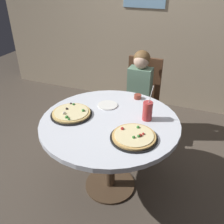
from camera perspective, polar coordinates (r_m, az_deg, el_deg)
name	(u,v)px	position (r m, az deg, el deg)	size (l,w,h in m)	color
ground_plane	(110,185)	(2.49, -0.44, -16.65)	(8.00, 8.00, 0.00)	#4C4238
wall_with_window	(164,2)	(3.57, 12.14, 23.77)	(5.20, 0.14, 2.90)	tan
dining_table	(110,131)	(2.07, -0.51, -4.36)	(1.15, 1.15, 0.75)	silver
chair_wooden	(142,94)	(2.97, 6.92, 4.30)	(0.40, 0.40, 0.95)	brown
diner_child	(137,104)	(2.83, 5.89, 1.96)	(0.26, 0.41, 1.08)	#3F4766
pizza_veggie	(71,113)	(2.10, -9.49, -0.29)	(0.35, 0.35, 0.05)	black
pizza_cheese	(134,137)	(1.80, 5.15, -5.75)	(0.35, 0.35, 0.05)	black
soda_cup	(147,111)	(2.00, 8.30, 0.26)	(0.08, 0.08, 0.31)	#B73333
sauce_bowl	(138,97)	(2.35, 6.02, 3.59)	(0.07, 0.07, 0.04)	brown
plate_small	(108,105)	(2.22, -1.03, 1.60)	(0.18, 0.18, 0.01)	white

